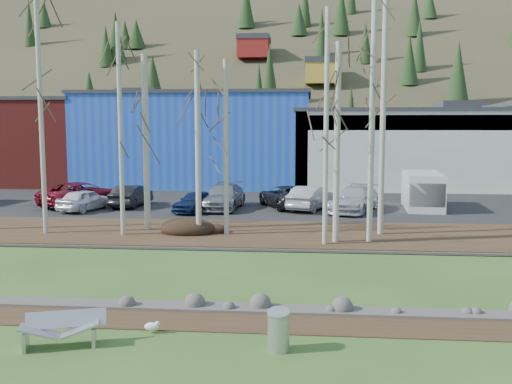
# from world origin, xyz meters

# --- Properties ---
(ground) EXTENTS (200.00, 200.00, 0.00)m
(ground) POSITION_xyz_m (0.00, 0.00, 0.00)
(ground) COLOR #36581F
(ground) RESTS_ON ground
(dirt_strip) EXTENTS (80.00, 1.80, 0.03)m
(dirt_strip) POSITION_xyz_m (0.00, 2.10, 0.01)
(dirt_strip) COLOR #382616
(dirt_strip) RESTS_ON ground
(near_bank_rocks) EXTENTS (80.00, 0.80, 0.50)m
(near_bank_rocks) POSITION_xyz_m (0.00, 3.10, 0.00)
(near_bank_rocks) COLOR #47423D
(near_bank_rocks) RESTS_ON ground
(river) EXTENTS (80.00, 8.00, 0.90)m
(river) POSITION_xyz_m (0.00, 7.20, 0.00)
(river) COLOR #112030
(river) RESTS_ON ground
(far_bank_rocks) EXTENTS (80.00, 0.80, 0.46)m
(far_bank_rocks) POSITION_xyz_m (0.00, 11.30, 0.00)
(far_bank_rocks) COLOR #47423D
(far_bank_rocks) RESTS_ON ground
(far_bank) EXTENTS (80.00, 7.00, 0.15)m
(far_bank) POSITION_xyz_m (0.00, 14.50, 0.07)
(far_bank) COLOR #382616
(far_bank) RESTS_ON ground
(parking_lot) EXTENTS (80.00, 14.00, 0.14)m
(parking_lot) POSITION_xyz_m (0.00, 25.00, 0.07)
(parking_lot) COLOR black
(parking_lot) RESTS_ON ground
(building_brick) EXTENTS (16.32, 12.24, 7.80)m
(building_brick) POSITION_xyz_m (-24.00, 39.00, 3.91)
(building_brick) COLOR maroon
(building_brick) RESTS_ON ground
(building_blue) EXTENTS (20.40, 12.24, 8.30)m
(building_blue) POSITION_xyz_m (-6.00, 39.00, 4.16)
(building_blue) COLOR blue
(building_blue) RESTS_ON ground
(building_white) EXTENTS (18.36, 12.24, 6.80)m
(building_white) POSITION_xyz_m (12.00, 38.98, 3.41)
(building_white) COLOR beige
(building_white) RESTS_ON ground
(hillside) EXTENTS (160.00, 72.00, 35.00)m
(hillside) POSITION_xyz_m (0.00, 84.00, 17.50)
(hillside) COLOR #373121
(hillside) RESTS_ON ground
(bench_damaged) EXTENTS (1.96, 1.14, 0.83)m
(bench_damaged) POSITION_xyz_m (-1.86, -0.01, 0.42)
(bench_damaged) COLOR #B3B6B8
(bench_damaged) RESTS_ON ground
(litter_bin) EXTENTS (0.60, 0.60, 0.90)m
(litter_bin) POSITION_xyz_m (3.37, 0.19, 0.45)
(litter_bin) COLOR #B3B6B8
(litter_bin) RESTS_ON ground
(seagull) EXTENTS (0.46, 0.21, 0.33)m
(seagull) POSITION_xyz_m (0.07, 1.04, 0.18)
(seagull) COLOR gold
(seagull) RESTS_ON ground
(dirt_mound) EXTENTS (2.69, 1.90, 0.53)m
(dirt_mound) POSITION_xyz_m (-1.78, 14.08, 0.41)
(dirt_mound) COLOR black
(dirt_mound) RESTS_ON far_bank
(birch_1) EXTENTS (0.23, 0.23, 11.60)m
(birch_1) POSITION_xyz_m (-8.68, 13.48, 5.95)
(birch_1) COLOR beige
(birch_1) RESTS_ON far_bank
(birch_2) EXTENTS (0.31, 0.31, 8.67)m
(birch_2) POSITION_xyz_m (-3.99, 14.87, 4.48)
(birch_2) COLOR beige
(birch_2) RESTS_ON far_bank
(birch_3) EXTENTS (0.21, 0.21, 9.96)m
(birch_3) POSITION_xyz_m (-4.79, 13.43, 5.13)
(birch_3) COLOR beige
(birch_3) RESTS_ON far_bank
(birch_4) EXTENTS (0.26, 0.26, 8.64)m
(birch_4) POSITION_xyz_m (-1.13, 13.60, 4.47)
(birch_4) COLOR beige
(birch_4) RESTS_ON far_bank
(birch_5) EXTENTS (0.24, 0.24, 8.27)m
(birch_5) POSITION_xyz_m (0.15, 13.97, 4.29)
(birch_5) COLOR beige
(birch_5) RESTS_ON far_bank
(birch_6) EXTENTS (0.21, 0.21, 10.17)m
(birch_6) POSITION_xyz_m (4.79, 12.04, 5.23)
(birch_6) COLOR beige
(birch_6) RESTS_ON far_bank
(birch_7) EXTENTS (0.26, 0.26, 10.70)m
(birch_7) POSITION_xyz_m (6.82, 12.80, 5.50)
(birch_7) COLOR beige
(birch_7) RESTS_ON far_bank
(birch_8) EXTENTS (0.27, 0.27, 8.81)m
(birch_8) POSITION_xyz_m (5.29, 12.58, 4.55)
(birch_8) COLOR beige
(birch_8) RESTS_ON far_bank
(birch_9) EXTENTS (0.27, 0.27, 12.14)m
(birch_9) POSITION_xyz_m (7.52, 14.66, 6.22)
(birch_9) COLOR beige
(birch_9) RESTS_ON far_bank
(car_0) EXTENTS (2.75, 4.24, 1.34)m
(car_0) POSITION_xyz_m (-9.64, 20.84, 0.81)
(car_0) COLOR white
(car_0) RESTS_ON parking_lot
(car_1) EXTENTS (1.78, 4.32, 1.39)m
(car_1) POSITION_xyz_m (-7.35, 22.90, 0.84)
(car_1) COLOR black
(car_1) RESTS_ON parking_lot
(car_2) EXTENTS (5.05, 6.27, 1.59)m
(car_2) POSITION_xyz_m (-10.58, 22.69, 0.93)
(car_2) COLOR maroon
(car_2) RESTS_ON parking_lot
(car_3) EXTENTS (2.50, 5.42, 1.53)m
(car_3) POSITION_xyz_m (-1.26, 22.35, 0.91)
(car_3) COLOR gray
(car_3) RESTS_ON parking_lot
(car_4) EXTENTS (2.56, 4.01, 1.27)m
(car_4) POSITION_xyz_m (-2.76, 20.91, 0.78)
(car_4) COLOR #11244C
(car_4) RESTS_ON parking_lot
(car_5) EXTENTS (3.06, 4.77, 1.48)m
(car_5) POSITION_xyz_m (4.21, 22.50, 0.88)
(car_5) COLOR #B9B9BC
(car_5) RESTS_ON parking_lot
(car_6) EXTENTS (4.14, 5.57, 1.41)m
(car_6) POSITION_xyz_m (2.60, 23.44, 0.84)
(car_6) COLOR black
(car_6) RESTS_ON parking_lot
(car_7) EXTENTS (3.83, 5.69, 1.53)m
(car_7) POSITION_xyz_m (6.85, 21.93, 0.91)
(car_7) COLOR silver
(car_7) RESTS_ON parking_lot
(van_white) EXTENTS (2.55, 5.32, 2.26)m
(van_white) POSITION_xyz_m (11.24, 23.53, 1.27)
(van_white) COLOR white
(van_white) RESTS_ON parking_lot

